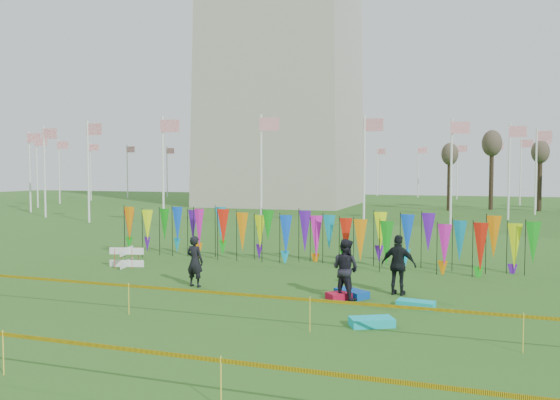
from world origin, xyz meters
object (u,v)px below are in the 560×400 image
(kite_bag_blue, at_px, (352,293))
(box_kite, at_px, (127,257))
(person_mid, at_px, (345,269))
(kite_bag_teal, at_px, (416,304))
(person_right, at_px, (399,265))
(kite_bag_turquoise, at_px, (372,322))
(kite_bag_red, at_px, (345,295))
(person_left, at_px, (195,261))

(kite_bag_blue, bearing_deg, box_kite, 166.81)
(person_mid, relative_size, kite_bag_teal, 1.77)
(person_right, distance_m, kite_bag_teal, 1.90)
(kite_bag_teal, bearing_deg, box_kite, 165.51)
(kite_bag_turquoise, bearing_deg, kite_bag_blue, 110.12)
(box_kite, xyz_separation_m, kite_bag_red, (9.87, -2.66, -0.31))
(person_right, bearing_deg, kite_bag_blue, 38.23)
(box_kite, height_order, kite_bag_teal, box_kite)
(kite_bag_turquoise, relative_size, kite_bag_red, 0.97)
(person_left, bearing_deg, person_right, -163.23)
(person_mid, xyz_separation_m, kite_bag_blue, (0.13, 0.37, -0.84))
(kite_bag_blue, relative_size, kite_bag_teal, 1.01)
(box_kite, distance_m, person_mid, 10.27)
(kite_bag_red, bearing_deg, kite_bag_teal, -11.90)
(person_right, relative_size, kite_bag_blue, 1.79)
(person_left, distance_m, kite_bag_turquoise, 7.29)
(person_left, xyz_separation_m, person_right, (6.88, 0.98, 0.09))
(box_kite, bearing_deg, person_mid, -15.37)
(kite_bag_blue, bearing_deg, person_left, -177.77)
(kite_bag_blue, bearing_deg, kite_bag_turquoise, -69.88)
(box_kite, relative_size, kite_bag_blue, 0.77)
(person_right, distance_m, kite_bag_blue, 1.81)
(box_kite, height_order, kite_bag_turquoise, box_kite)
(kite_bag_red, bearing_deg, kite_bag_turquoise, -65.36)
(kite_bag_red, height_order, kite_bag_teal, kite_bag_red)
(person_left, bearing_deg, kite_bag_turquoise, 164.96)
(kite_bag_turquoise, distance_m, kite_bag_red, 3.10)
(person_left, height_order, kite_bag_turquoise, person_left)
(person_mid, relative_size, kite_bag_blue, 1.74)
(person_right, bearing_deg, kite_bag_red, 44.38)
(person_mid, height_order, kite_bag_red, person_mid)
(person_right, height_order, kite_bag_blue, person_right)
(person_right, xyz_separation_m, kite_bag_blue, (-1.39, -0.77, -0.87))
(box_kite, relative_size, person_right, 0.43)
(kite_bag_turquoise, bearing_deg, box_kite, 153.89)
(box_kite, bearing_deg, person_right, -7.88)
(person_left, height_order, kite_bag_blue, person_left)
(kite_bag_turquoise, relative_size, kite_bag_blue, 1.02)
(kite_bag_red, relative_size, kite_bag_teal, 1.07)
(person_mid, bearing_deg, kite_bag_teal, -167.28)
(kite_bag_turquoise, xyz_separation_m, kite_bag_blue, (-1.14, 3.13, 0.00))
(person_left, distance_m, person_right, 6.95)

